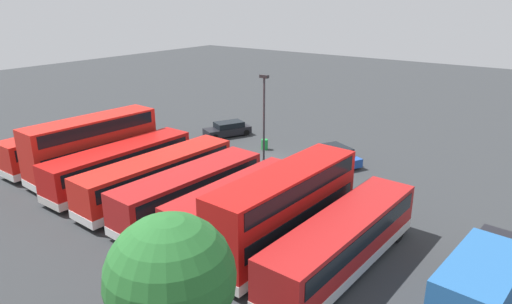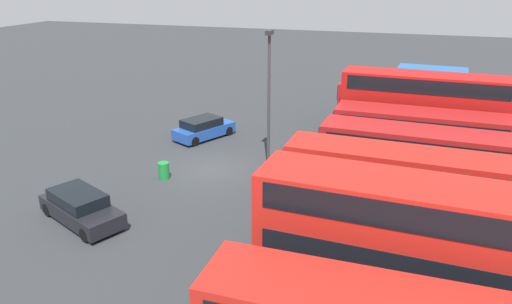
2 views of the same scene
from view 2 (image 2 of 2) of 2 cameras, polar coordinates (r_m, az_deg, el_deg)
ground_plane at (r=27.75m, az=-5.30°, el=-2.17°), size 140.00×140.00×0.00m
bus_single_deck_near_end at (r=37.09m, az=19.04°, el=5.33°), size 3.05×12.03×2.95m
bus_double_decker_second at (r=33.53m, az=19.26°, el=5.21°), size 3.05×10.76×4.55m
bus_single_deck_third at (r=30.48m, az=18.85°, el=2.14°), size 2.90×10.21×2.95m
bus_single_deck_fourth at (r=26.98m, az=19.24°, el=-0.27°), size 3.17×11.01×2.95m
bus_single_deck_fifth at (r=23.62m, az=18.01°, el=-3.09°), size 3.12×12.04×2.95m
bus_single_deck_sixth at (r=20.09m, az=18.08°, el=-7.43°), size 2.78×11.62×2.95m
bus_double_decker_seventh at (r=16.72m, az=17.91°, el=-10.19°), size 3.18×10.40×4.55m
box_truck_blue at (r=43.42m, az=18.90°, el=7.58°), size 3.09×7.68×3.20m
car_hatchback_silver at (r=32.92m, az=-6.26°, el=2.81°), size 4.58×3.47×1.43m
car_small_green at (r=23.31m, az=-20.11°, el=-6.19°), size 3.55×4.93×1.43m
lamp_post_tall at (r=26.76m, az=1.54°, el=7.38°), size 0.70×0.30×7.81m
waste_bin_yellow at (r=26.83m, az=-10.89°, el=-2.20°), size 0.60×0.60×0.95m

